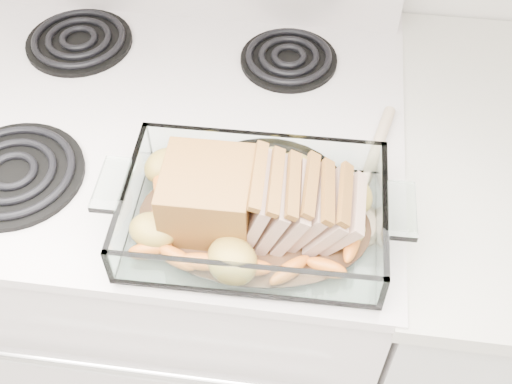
# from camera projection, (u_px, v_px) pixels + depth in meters

# --- Properties ---
(electric_range) EXTENTS (0.78, 0.70, 1.12)m
(electric_range) POSITION_uv_depth(u_px,v_px,m) (186.00, 265.00, 1.39)
(electric_range) COLOR silver
(electric_range) RESTS_ON ground
(counter_right) EXTENTS (0.58, 0.68, 0.93)m
(counter_right) POSITION_uv_depth(u_px,v_px,m) (496.00, 305.00, 1.35)
(counter_right) COLOR silver
(counter_right) RESTS_ON ground
(baking_dish) EXTENTS (0.35, 0.23, 0.07)m
(baking_dish) POSITION_uv_depth(u_px,v_px,m) (254.00, 217.00, 0.88)
(baking_dish) COLOR white
(baking_dish) RESTS_ON electric_range
(pork_roast) EXTENTS (0.27, 0.12, 0.10)m
(pork_roast) POSITION_uv_depth(u_px,v_px,m) (242.00, 200.00, 0.85)
(pork_roast) COLOR brown
(pork_roast) RESTS_ON baking_dish
(roast_vegetables) EXTENTS (0.39, 0.21, 0.05)m
(roast_vegetables) POSITION_uv_depth(u_px,v_px,m) (255.00, 189.00, 0.89)
(roast_vegetables) COLOR orange
(roast_vegetables) RESTS_ON baking_dish
(wooden_spoon) EXTENTS (0.08, 0.28, 0.02)m
(wooden_spoon) POSITION_uv_depth(u_px,v_px,m) (366.00, 195.00, 0.92)
(wooden_spoon) COLOR beige
(wooden_spoon) RESTS_ON electric_range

